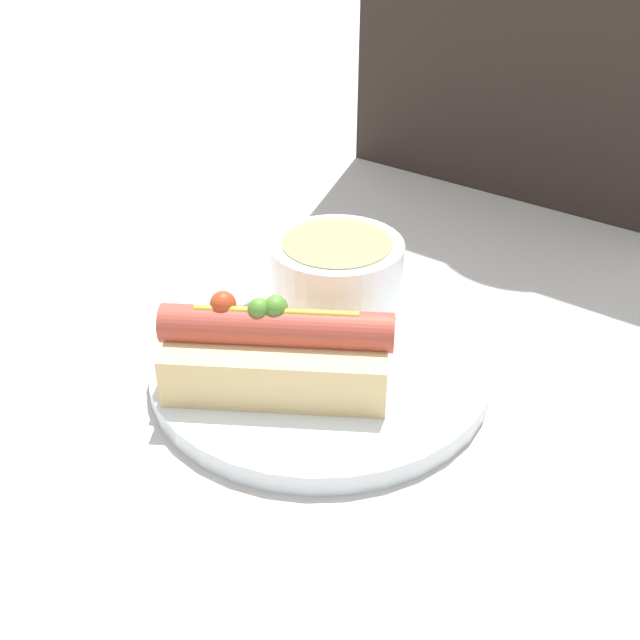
# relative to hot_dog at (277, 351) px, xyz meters

# --- Properties ---
(ground_plane) EXTENTS (4.00, 4.00, 0.00)m
(ground_plane) POSITION_rel_hot_dog_xyz_m (0.01, 0.04, -0.04)
(ground_plane) COLOR #BCB7AD
(dinner_plate) EXTENTS (0.24, 0.24, 0.02)m
(dinner_plate) POSITION_rel_hot_dog_xyz_m (0.01, 0.04, -0.03)
(dinner_plate) COLOR white
(dinner_plate) RESTS_ON ground_plane
(hot_dog) EXTENTS (0.16, 0.14, 0.07)m
(hot_dog) POSITION_rel_hot_dog_xyz_m (0.00, 0.00, 0.00)
(hot_dog) COLOR #E5C17F
(hot_dog) RESTS_ON dinner_plate
(soup_bowl) EXTENTS (0.10, 0.10, 0.06)m
(soup_bowl) POSITION_rel_hot_dog_xyz_m (-0.03, 0.11, 0.01)
(soup_bowl) COLOR white
(soup_bowl) RESTS_ON dinner_plate
(spoon) EXTENTS (0.14, 0.10, 0.01)m
(spoon) POSITION_rel_hot_dog_xyz_m (-0.07, 0.05, -0.02)
(spoon) COLOR #B7B7BC
(spoon) RESTS_ON dinner_plate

